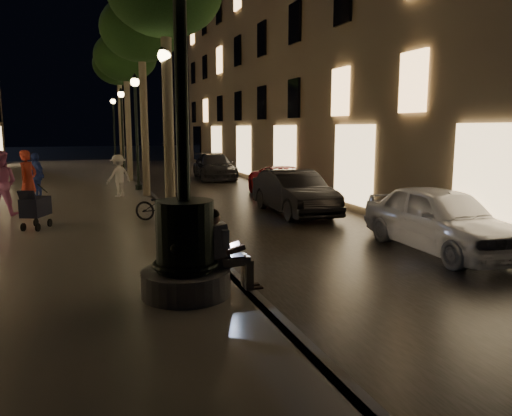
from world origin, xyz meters
name	(u,v)px	position (x,y,z in m)	size (l,w,h in m)	color
ground	(149,197)	(0.00, 15.00, 0.00)	(120.00, 120.00, 0.00)	black
cobble_lane	(220,194)	(3.00, 15.00, 0.01)	(6.00, 45.00, 0.02)	black
promenade	(43,199)	(-4.00, 15.00, 0.10)	(8.00, 45.00, 0.20)	slate
curb_strip	(149,195)	(0.00, 15.00, 0.10)	(0.25, 45.00, 0.20)	#59595B
building_right	(337,33)	(10.00, 18.00, 7.50)	(8.00, 36.00, 15.00)	#756249
fountain_lamppost	(185,232)	(-1.00, 2.00, 1.21)	(1.40, 1.40, 5.21)	#59595B
seated_man_laptop	(223,248)	(-0.39, 2.00, 0.91)	(0.98, 0.33, 1.35)	tan
tree_second	(141,31)	(-0.20, 14.00, 6.33)	(3.00, 3.00, 7.40)	#6B604C
tree_third	(126,57)	(-0.30, 20.00, 6.14)	(3.00, 3.00, 7.20)	#6B604C
tree_far	(119,66)	(-0.22, 26.00, 6.43)	(3.00, 3.00, 7.50)	#6B604C
lamp_curb_a	(166,111)	(-0.30, 8.00, 3.24)	(0.36, 0.36, 4.81)	black
lamp_curb_b	(136,117)	(-0.30, 16.00, 3.24)	(0.36, 0.36, 4.81)	black
lamp_curb_c	(122,120)	(-0.30, 24.00, 3.24)	(0.36, 0.36, 4.81)	black
lamp_curb_d	(114,121)	(-0.30, 32.00, 3.24)	(0.36, 0.36, 4.81)	black
stroller	(35,207)	(-3.68, 8.36, 0.78)	(0.75, 1.12, 1.15)	black
car_front	(441,219)	(5.20, 3.69, 0.75)	(1.77, 4.41, 1.50)	#B5B6BD
car_second	(294,193)	(4.00, 9.34, 0.71)	(1.51, 4.32, 1.42)	black
car_third	(284,182)	(5.20, 13.19, 0.62)	(2.06, 4.48, 1.24)	maroon
car_rear	(214,166)	(4.33, 21.24, 0.69)	(1.93, 4.75, 1.38)	#2C2C31
pedestrian_red	(28,180)	(-4.17, 12.02, 1.15)	(0.69, 0.45, 1.90)	#AA3322
pedestrian_pink	(1,183)	(-4.80, 10.90, 1.17)	(0.94, 0.73, 1.94)	#BF659B
pedestrian_white	(119,176)	(-1.22, 14.07, 1.00)	(1.03, 0.59, 1.59)	white
pedestrian_blue	(36,176)	(-4.14, 14.58, 1.05)	(0.99, 0.41, 1.69)	navy
bicycle	(163,206)	(-0.40, 8.41, 0.63)	(0.57, 1.63, 0.85)	black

